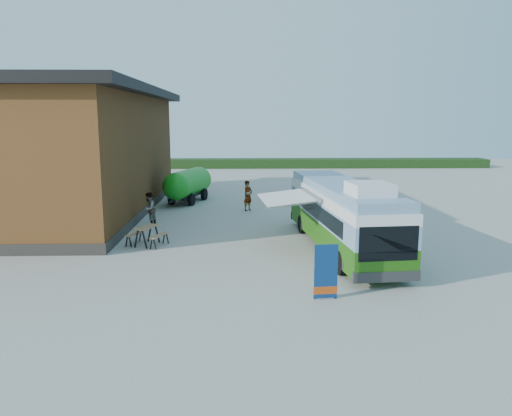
{
  "coord_description": "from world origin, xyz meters",
  "views": [
    {
      "loc": [
        -0.72,
        -20.42,
        5.65
      ],
      "look_at": [
        -0.07,
        3.26,
        1.4
      ],
      "focal_mm": 35.0,
      "sensor_mm": 36.0,
      "label": 1
    }
  ],
  "objects_px": {
    "picnic_table": "(147,231)",
    "person_a": "(248,196)",
    "banner": "(326,277)",
    "slurry_tanker": "(188,183)",
    "bus": "(341,213)",
    "person_b": "(149,209)"
  },
  "relations": [
    {
      "from": "person_a",
      "to": "slurry_tanker",
      "type": "height_order",
      "value": "slurry_tanker"
    },
    {
      "from": "person_a",
      "to": "bus",
      "type": "bearing_deg",
      "value": -114.46
    },
    {
      "from": "picnic_table",
      "to": "person_a",
      "type": "xyz_separation_m",
      "value": [
        4.66,
        8.55,
        0.29
      ]
    },
    {
      "from": "picnic_table",
      "to": "person_a",
      "type": "bearing_deg",
      "value": 81.58
    },
    {
      "from": "person_b",
      "to": "slurry_tanker",
      "type": "bearing_deg",
      "value": -172.12
    },
    {
      "from": "slurry_tanker",
      "to": "picnic_table",
      "type": "bearing_deg",
      "value": -76.83
    },
    {
      "from": "picnic_table",
      "to": "slurry_tanker",
      "type": "height_order",
      "value": "slurry_tanker"
    },
    {
      "from": "bus",
      "to": "banner",
      "type": "xyz_separation_m",
      "value": [
        -1.68,
        -6.13,
        -0.88
      ]
    },
    {
      "from": "banner",
      "to": "slurry_tanker",
      "type": "height_order",
      "value": "slurry_tanker"
    },
    {
      "from": "picnic_table",
      "to": "person_b",
      "type": "height_order",
      "value": "person_b"
    },
    {
      "from": "banner",
      "to": "person_a",
      "type": "xyz_separation_m",
      "value": [
        -2.28,
        15.56,
        0.21
      ]
    },
    {
      "from": "person_b",
      "to": "bus",
      "type": "bearing_deg",
      "value": 78.58
    },
    {
      "from": "slurry_tanker",
      "to": "bus",
      "type": "bearing_deg",
      "value": -41.6
    },
    {
      "from": "bus",
      "to": "picnic_table",
      "type": "distance_m",
      "value": 8.72
    },
    {
      "from": "bus",
      "to": "picnic_table",
      "type": "xyz_separation_m",
      "value": [
        -8.62,
        0.89,
        -0.96
      ]
    },
    {
      "from": "picnic_table",
      "to": "person_a",
      "type": "distance_m",
      "value": 9.74
    },
    {
      "from": "person_a",
      "to": "slurry_tanker",
      "type": "bearing_deg",
      "value": 94.02
    },
    {
      "from": "banner",
      "to": "bus",
      "type": "bearing_deg",
      "value": 69.26
    },
    {
      "from": "bus",
      "to": "banner",
      "type": "height_order",
      "value": "bus"
    },
    {
      "from": "person_a",
      "to": "banner",
      "type": "bearing_deg",
      "value": -128.89
    },
    {
      "from": "bus",
      "to": "person_a",
      "type": "xyz_separation_m",
      "value": [
        -3.96,
        9.44,
        -0.67
      ]
    },
    {
      "from": "banner",
      "to": "person_a",
      "type": "relative_size",
      "value": 0.95
    }
  ]
}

